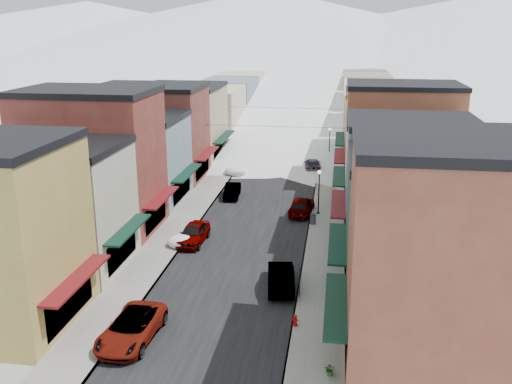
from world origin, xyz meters
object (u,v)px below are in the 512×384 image
(car_silver_sedan, at_px, (193,233))
(streetlamp_near, at_px, (319,186))
(fire_hydrant, at_px, (295,321))
(car_dark_hatch, at_px, (232,191))
(trash_can, at_px, (313,219))
(car_white_suv, at_px, (131,328))
(car_green_sedan, at_px, (281,277))

(car_silver_sedan, height_order, streetlamp_near, streetlamp_near)
(car_silver_sedan, relative_size, streetlamp_near, 1.15)
(car_silver_sedan, distance_m, fire_hydrant, 15.82)
(car_dark_hatch, relative_size, streetlamp_near, 1.01)
(fire_hydrant, bearing_deg, trash_can, 89.52)
(car_silver_sedan, height_order, fire_hydrant, car_silver_sedan)
(trash_can, bearing_deg, car_white_suv, -114.01)
(car_silver_sedan, height_order, trash_can, car_silver_sedan)
(car_white_suv, relative_size, car_silver_sedan, 1.18)
(car_silver_sedan, distance_m, trash_can, 11.24)
(car_silver_sedan, distance_m, streetlamp_near, 13.48)
(car_dark_hatch, bearing_deg, streetlamp_near, -30.37)
(car_silver_sedan, relative_size, car_dark_hatch, 1.13)
(car_green_sedan, xyz_separation_m, streetlamp_near, (1.93, 16.17, 2.00))
(car_white_suv, height_order, car_dark_hatch, car_white_suv)
(fire_hydrant, height_order, streetlamp_near, streetlamp_near)
(car_green_sedan, distance_m, fire_hydrant, 5.43)
(streetlamp_near, bearing_deg, car_silver_sedan, -138.86)
(fire_hydrant, relative_size, streetlamp_near, 0.16)
(streetlamp_near, bearing_deg, car_dark_hatch, 154.21)
(fire_hydrant, bearing_deg, car_silver_sedan, 127.03)
(car_dark_hatch, height_order, trash_can, car_dark_hatch)
(trash_can, bearing_deg, fire_hydrant, -90.48)
(car_white_suv, bearing_deg, car_green_sedan, 48.76)
(car_green_sedan, xyz_separation_m, fire_hydrant, (1.42, -5.23, -0.37))
(fire_hydrant, relative_size, trash_can, 0.76)
(car_white_suv, bearing_deg, trash_can, 69.05)
(trash_can, bearing_deg, car_green_sedan, -96.84)
(car_silver_sedan, xyz_separation_m, trash_can, (9.68, 5.71, -0.21))
(streetlamp_near, bearing_deg, fire_hydrant, -91.38)
(car_silver_sedan, bearing_deg, fire_hydrant, -50.68)
(car_white_suv, xyz_separation_m, car_dark_hatch, (0.54, 28.68, -0.09))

